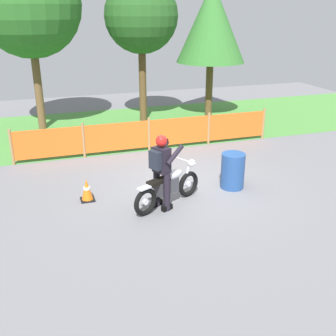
{
  "coord_description": "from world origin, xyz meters",
  "views": [
    {
      "loc": [
        -3.21,
        -8.9,
        4.17
      ],
      "look_at": [
        -0.62,
        -1.02,
        0.9
      ],
      "focal_mm": 43.58,
      "sensor_mm": 36.0,
      "label": 1
    }
  ],
  "objects_px": {
    "spare_drum": "(233,171)",
    "motorcycle_lead": "(168,186)",
    "traffic_cone": "(87,190)",
    "rider_lead": "(161,168)"
  },
  "relations": [
    {
      "from": "motorcycle_lead",
      "to": "traffic_cone",
      "type": "height_order",
      "value": "motorcycle_lead"
    },
    {
      "from": "traffic_cone",
      "to": "spare_drum",
      "type": "distance_m",
      "value": 3.54
    },
    {
      "from": "motorcycle_lead",
      "to": "spare_drum",
      "type": "height_order",
      "value": "motorcycle_lead"
    },
    {
      "from": "spare_drum",
      "to": "motorcycle_lead",
      "type": "bearing_deg",
      "value": -166.63
    },
    {
      "from": "rider_lead",
      "to": "spare_drum",
      "type": "relative_size",
      "value": 1.92
    },
    {
      "from": "rider_lead",
      "to": "motorcycle_lead",
      "type": "bearing_deg",
      "value": 0.51
    },
    {
      "from": "rider_lead",
      "to": "traffic_cone",
      "type": "bearing_deg",
      "value": 122.62
    },
    {
      "from": "motorcycle_lead",
      "to": "traffic_cone",
      "type": "distance_m",
      "value": 1.9
    },
    {
      "from": "motorcycle_lead",
      "to": "rider_lead",
      "type": "relative_size",
      "value": 1.07
    },
    {
      "from": "motorcycle_lead",
      "to": "spare_drum",
      "type": "bearing_deg",
      "value": -13.11
    }
  ]
}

